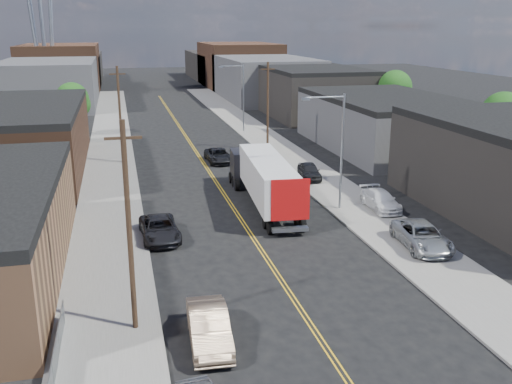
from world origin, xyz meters
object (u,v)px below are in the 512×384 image
car_left_c (160,229)px  car_right_lot_a (422,236)px  semi_truck (262,176)px  car_right_lot_b (381,200)px  car_left_b (209,327)px  car_ahead_truck (218,156)px  car_right_lot_c (309,171)px

car_left_c → car_right_lot_a: 17.19m
car_left_c → car_right_lot_a: bearing=-22.6°
semi_truck → car_left_c: semi_truck is taller
car_right_lot_a → car_right_lot_b: size_ratio=1.16×
car_left_b → car_left_c: size_ratio=0.94×
car_left_b → car_ahead_truck: car_left_b is taller
semi_truck → car_right_lot_a: bearing=-53.1°
car_right_lot_a → car_ahead_truck: car_right_lot_a is taller
semi_truck → car_right_lot_a: 14.08m
car_left_b → car_right_lot_a: 17.02m
car_left_c → car_right_lot_a: size_ratio=0.94×
car_left_c → car_right_lot_b: size_ratio=1.09×
semi_truck → car_left_b: 21.21m
car_left_b → car_left_c: car_left_b is taller
car_left_c → car_ahead_truck: car_left_c is taller
car_ahead_truck → car_right_lot_b: bearing=-65.7°
car_left_c → car_right_lot_c: 19.09m
car_right_lot_a → car_right_lot_b: car_right_lot_a is taller
car_left_c → car_right_lot_c: size_ratio=1.21×
semi_truck → car_right_lot_a: (7.55, -11.80, -1.39)m
car_right_lot_c → car_right_lot_b: bearing=-69.4°
car_right_lot_b → semi_truck: bearing=158.0°
car_ahead_truck → car_right_lot_c: bearing=-54.8°
car_right_lot_c → semi_truck: bearing=-127.7°
car_right_lot_a → car_right_lot_b: (0.97, 8.05, -0.08)m
car_right_lot_c → car_ahead_truck: size_ratio=0.85×
car_right_lot_a → car_right_lot_c: bearing=100.5°
car_left_b → car_left_c: bearing=97.6°
car_right_lot_a → car_left_c: bearing=166.0°
semi_truck → car_right_lot_a: size_ratio=2.82×
semi_truck → car_ahead_truck: size_ratio=3.07×
car_left_c → car_right_lot_c: car_right_lot_c is taller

